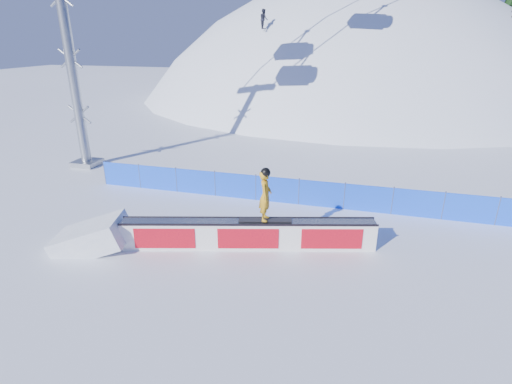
# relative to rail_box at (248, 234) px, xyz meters

# --- Properties ---
(ground) EXTENTS (160.00, 160.00, 0.00)m
(ground) POSITION_rel_rail_box_xyz_m (2.07, -0.10, -0.53)
(ground) COLOR white
(ground) RESTS_ON ground
(snow_hill) EXTENTS (64.00, 64.00, 64.00)m
(snow_hill) POSITION_rel_rail_box_xyz_m (2.07, 41.90, -18.53)
(snow_hill) COLOR white
(snow_hill) RESTS_ON ground
(safety_fence) EXTENTS (22.05, 0.05, 1.30)m
(safety_fence) POSITION_rel_rail_box_xyz_m (2.07, 4.40, 0.07)
(safety_fence) COLOR blue
(safety_fence) RESTS_ON ground
(rail_box) EXTENTS (8.86, 2.94, 1.08)m
(rail_box) POSITION_rel_rail_box_xyz_m (0.00, 0.00, 0.00)
(rail_box) COLOR white
(rail_box) RESTS_ON ground
(snow_ramp) EXTENTS (2.96, 2.26, 1.64)m
(snow_ramp) POSITION_rel_rail_box_xyz_m (-5.44, -1.46, -0.53)
(snow_ramp) COLOR white
(snow_ramp) RESTS_ON ground
(snowboarder) EXTENTS (1.88, 0.80, 1.94)m
(snowboarder) POSITION_rel_rail_box_xyz_m (0.57, 0.15, 1.50)
(snowboarder) COLOR black
(snowboarder) RESTS_ON rail_box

